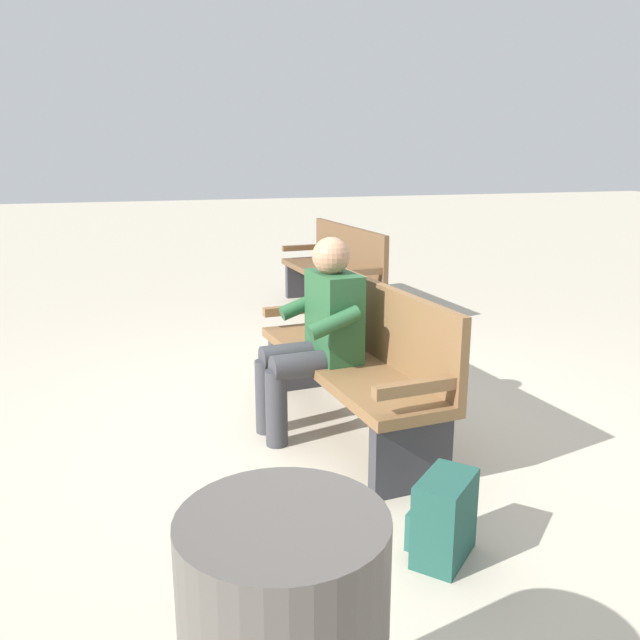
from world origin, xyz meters
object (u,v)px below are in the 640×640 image
object	(u,v)px
bench_near	(356,357)
backpack	(443,518)
bench_far	(335,269)
person_seated	(317,331)

from	to	relation	value
bench_near	backpack	xyz separation A→B (m)	(-1.35, 0.11, -0.28)
bench_near	bench_far	distance (m)	3.07
bench_near	bench_far	world-z (taller)	same
backpack	bench_near	bearing A→B (deg)	-4.62
backpack	bench_far	world-z (taller)	bench_far
person_seated	backpack	size ratio (longest dim) A/B	3.22
bench_near	person_seated	size ratio (longest dim) A/B	1.56
bench_near	bench_far	size ratio (longest dim) A/B	1.00
bench_near	backpack	size ratio (longest dim) A/B	5.02
bench_near	backpack	distance (m)	1.38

